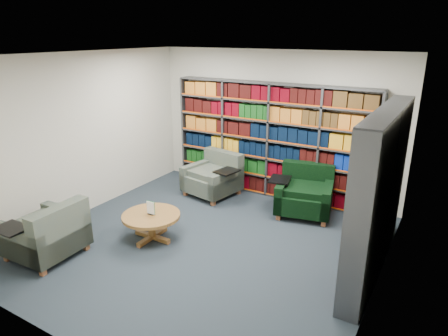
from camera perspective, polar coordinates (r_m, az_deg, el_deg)
The scene contains 7 objects.
room_shell at distance 5.73m, azimuth -3.07°, elevation 1.65°, with size 5.02×5.02×2.82m.
bookshelf_back at distance 7.79m, azimuth 6.57°, elevation 3.88°, with size 4.00×0.28×2.20m.
bookshelf_right at distance 5.56m, azimuth 21.26°, elevation -3.49°, with size 0.28×2.50×2.20m.
chair_teal_left at distance 7.98m, azimuth -1.29°, elevation -1.38°, with size 1.16×1.06×0.83m.
chair_green_right at distance 7.31m, azimuth 11.51°, elevation -3.65°, with size 1.20×1.11×0.85m.
chair_teal_front at distance 6.29m, azimuth -23.74°, elevation -8.82°, with size 0.96×1.10×0.84m.
coffee_table at distance 6.34m, azimuth -10.34°, elevation -7.24°, with size 0.90×0.90×0.63m.
Camera 1 is at (3.06, -4.55, 3.08)m, focal length 32.00 mm.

